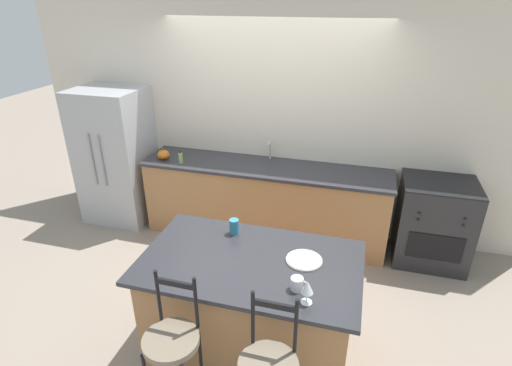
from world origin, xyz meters
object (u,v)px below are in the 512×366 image
object	(u,v)px
refrigerator	(117,156)
dinner_plate	(304,260)
oven_range	(433,222)
wine_glass	(307,287)
tumbler_cup	(234,227)
bar_stool_near	(173,353)
coffee_mug	(297,284)
soap_bottle	(181,158)
pumpkin_decoration	(163,155)

from	to	relation	value
refrigerator	dinner_plate	bearing A→B (deg)	-31.52
oven_range	wine_glass	bearing A→B (deg)	-117.04
tumbler_cup	dinner_plate	bearing A→B (deg)	-19.47
bar_stool_near	coffee_mug	xyz separation A→B (m)	(0.71, 0.47, 0.35)
dinner_plate	coffee_mug	bearing A→B (deg)	-88.91
dinner_plate	coffee_mug	world-z (taller)	coffee_mug
refrigerator	soap_bottle	distance (m)	0.99
wine_glass	tumbler_cup	distance (m)	0.96
dinner_plate	wine_glass	distance (m)	0.46
bar_stool_near	dinner_plate	xyz separation A→B (m)	(0.71, 0.79, 0.32)
oven_range	coffee_mug	bearing A→B (deg)	-120.02
dinner_plate	coffee_mug	xyz separation A→B (m)	(0.01, -0.33, 0.04)
dinner_plate	pumpkin_decoration	distance (m)	2.50
dinner_plate	tumbler_cup	distance (m)	0.66
tumbler_cup	coffee_mug	bearing A→B (deg)	-41.09
bar_stool_near	coffee_mug	distance (m)	0.92
bar_stool_near	soap_bottle	bearing A→B (deg)	113.50
oven_range	dinner_plate	distance (m)	2.09
pumpkin_decoration	soap_bottle	bearing A→B (deg)	-13.39
coffee_mug	tumbler_cup	bearing A→B (deg)	138.91
tumbler_cup	soap_bottle	xyz separation A→B (m)	(-1.08, 1.28, -0.01)
bar_stool_near	pumpkin_decoration	distance (m)	2.69
bar_stool_near	refrigerator	bearing A→B (deg)	128.94
bar_stool_near	soap_bottle	distance (m)	2.52
refrigerator	soap_bottle	xyz separation A→B (m)	(0.97, -0.14, 0.13)
bar_stool_near	dinner_plate	world-z (taller)	bar_stool_near
dinner_plate	wine_glass	bearing A→B (deg)	-78.74
wine_glass	tumbler_cup	world-z (taller)	wine_glass
oven_range	coffee_mug	xyz separation A→B (m)	(-1.16, -2.00, 0.50)
wine_glass	soap_bottle	xyz separation A→B (m)	(-1.79, 1.93, -0.06)
refrigerator	coffee_mug	bearing A→B (deg)	-36.27
oven_range	soap_bottle	size ratio (longest dim) A/B	6.21
tumbler_cup	soap_bottle	world-z (taller)	soap_bottle
tumbler_cup	refrigerator	bearing A→B (deg)	145.34
oven_range	tumbler_cup	size ratio (longest dim) A/B	7.42
pumpkin_decoration	oven_range	bearing A→B (deg)	2.22
bar_stool_near	wine_glass	bearing A→B (deg)	24.32
bar_stool_near	wine_glass	world-z (taller)	bar_stool_near
refrigerator	oven_range	world-z (taller)	refrigerator
oven_range	pumpkin_decoration	distance (m)	3.16
tumbler_cup	oven_range	bearing A→B (deg)	39.30
dinner_plate	refrigerator	bearing A→B (deg)	148.48
tumbler_cup	wine_glass	bearing A→B (deg)	-42.78
refrigerator	bar_stool_near	bearing A→B (deg)	-51.06
oven_range	dinner_plate	world-z (taller)	oven_range
refrigerator	oven_range	size ratio (longest dim) A/B	1.80
coffee_mug	tumbler_cup	distance (m)	0.83
dinner_plate	pumpkin_decoration	bearing A→B (deg)	141.49
refrigerator	soap_bottle	size ratio (longest dim) A/B	11.15
tumbler_cup	pumpkin_decoration	size ratio (longest dim) A/B	0.89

